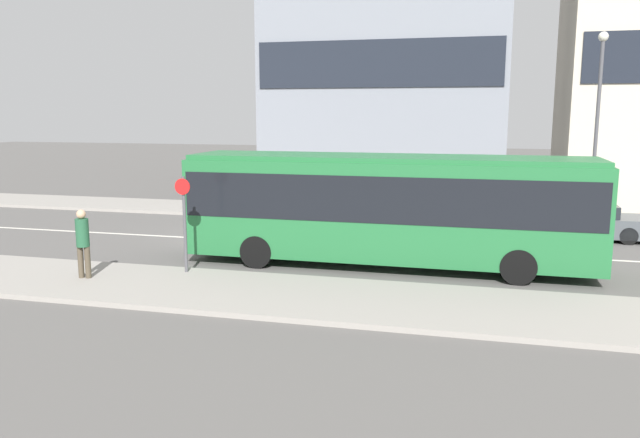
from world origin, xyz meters
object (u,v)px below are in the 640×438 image
at_px(city_bus, 387,203).
at_px(street_lamp, 598,111).
at_px(bus_stop_sign, 184,217).
at_px(pedestrian_near_stop, 83,239).
at_px(parked_car_0, 581,221).

height_order(city_bus, street_lamp, street_lamp).
bearing_deg(street_lamp, bus_stop_sign, -139.70).
xyz_separation_m(pedestrian_near_stop, street_lamp, (14.34, 11.41, 3.35)).
relative_size(city_bus, street_lamp, 1.63).
relative_size(parked_car_0, street_lamp, 0.61).
distance_m(city_bus, bus_stop_sign, 5.82).
xyz_separation_m(pedestrian_near_stop, bus_stop_sign, (2.34, 1.24, 0.49)).
relative_size(city_bus, bus_stop_sign, 4.46).
bearing_deg(city_bus, pedestrian_near_stop, -152.40).
distance_m(city_bus, parked_car_0, 8.63).
bearing_deg(parked_car_0, city_bus, -136.79).
distance_m(pedestrian_near_stop, street_lamp, 18.63).
height_order(bus_stop_sign, street_lamp, street_lamp).
xyz_separation_m(city_bus, pedestrian_near_stop, (-7.55, -3.84, -0.69)).
height_order(parked_car_0, street_lamp, street_lamp).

